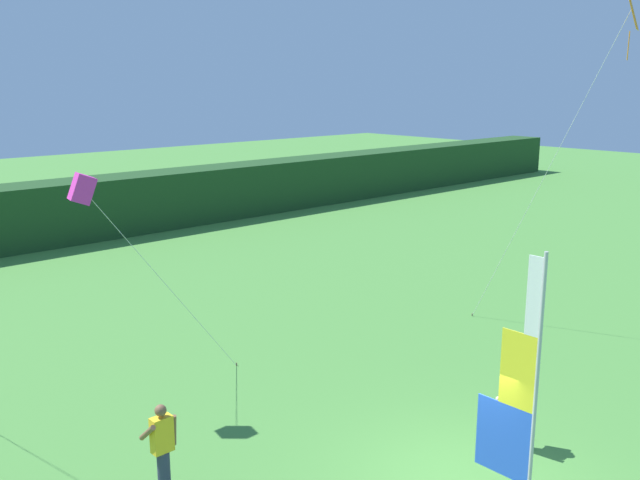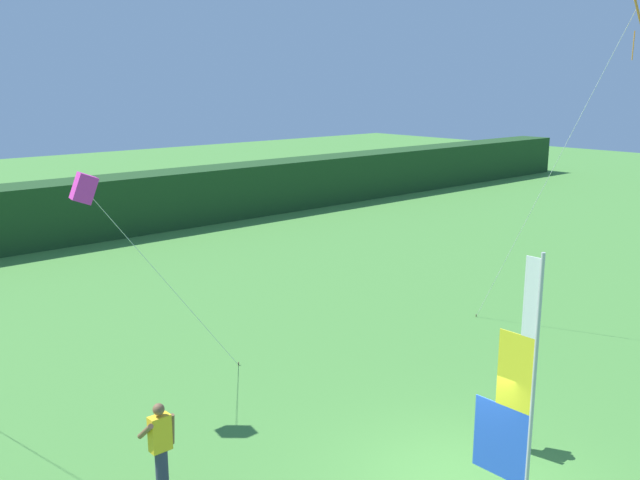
# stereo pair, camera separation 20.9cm
# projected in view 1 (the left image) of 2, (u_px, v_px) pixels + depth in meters

# --- Properties ---
(distant_treeline) EXTENTS (80.00, 2.40, 2.66)m
(distant_treeline) POSITION_uv_depth(u_px,v_px,m) (2.00, 219.00, 28.86)
(distant_treeline) COLOR #1E421E
(distant_treeline) RESTS_ON ground
(banner_flag) EXTENTS (0.06, 1.03, 4.57)m
(banner_flag) POSITION_uv_depth(u_px,v_px,m) (518.00, 399.00, 10.65)
(banner_flag) COLOR #B7B7BC
(banner_flag) RESTS_ON ground
(person_near_banner) EXTENTS (0.55, 0.48, 1.61)m
(person_near_banner) POSITION_uv_depth(u_px,v_px,m) (516.00, 406.00, 13.33)
(person_near_banner) COLOR #2D334C
(person_near_banner) RESTS_ON ground
(person_mid_field) EXTENTS (0.55, 0.48, 1.71)m
(person_mid_field) POSITION_uv_depth(u_px,v_px,m) (163.00, 449.00, 11.69)
(person_mid_field) COLOR #2D334C
(person_mid_field) RESTS_ON ground
(kite_magenta_box_2) EXTENTS (3.93, 0.48, 5.16)m
(kite_magenta_box_2) POSITION_uv_depth(u_px,v_px,m) (83.00, 190.00, 13.99)
(kite_magenta_box_2) COLOR brown
(kite_magenta_box_2) RESTS_ON ground
(kite_orange_diamond_4) EXTENTS (1.20, 3.96, 9.20)m
(kite_orange_diamond_4) POSITION_uv_depth(u_px,v_px,m) (624.00, 24.00, 17.16)
(kite_orange_diamond_4) COLOR brown
(kite_orange_diamond_4) RESTS_ON ground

